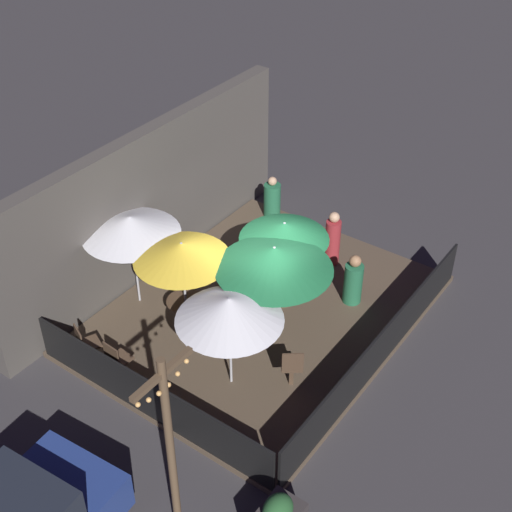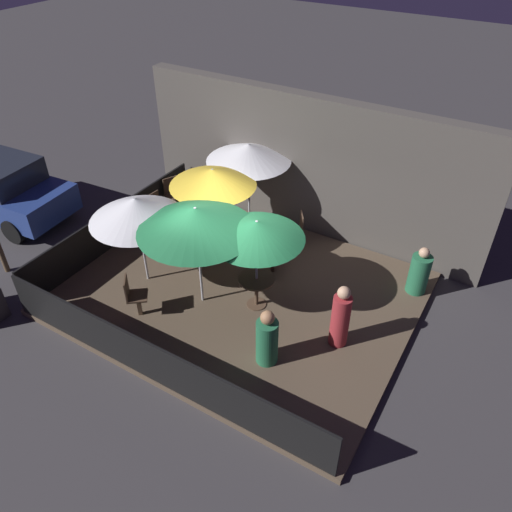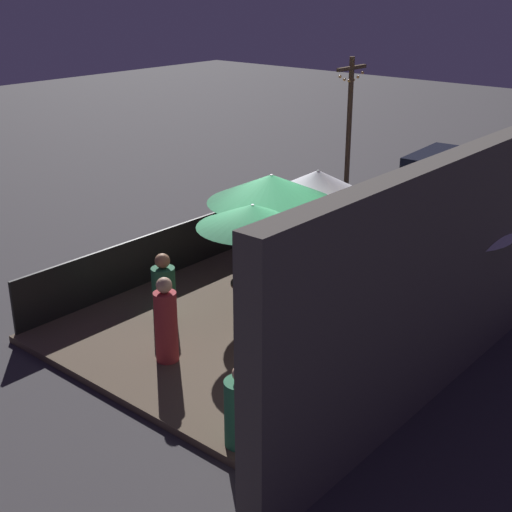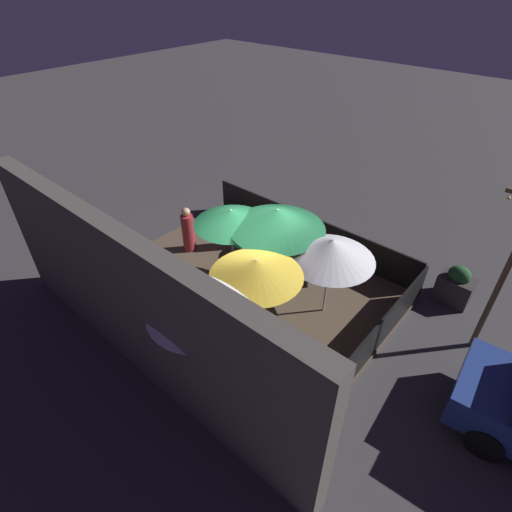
# 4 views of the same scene
# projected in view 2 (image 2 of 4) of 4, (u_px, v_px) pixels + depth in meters

# --- Properties ---
(ground_plane) EXTENTS (60.00, 60.00, 0.00)m
(ground_plane) POSITION_uv_depth(u_px,v_px,m) (240.00, 295.00, 10.90)
(ground_plane) COLOR #383538
(patio_deck) EXTENTS (7.18, 5.72, 0.12)m
(patio_deck) POSITION_uv_depth(u_px,v_px,m) (240.00, 293.00, 10.87)
(patio_deck) COLOR brown
(patio_deck) RESTS_ON ground_plane
(building_wall) EXTENTS (8.78, 0.36, 3.50)m
(building_wall) POSITION_uv_depth(u_px,v_px,m) (308.00, 167.00, 11.96)
(building_wall) COLOR #4C4742
(building_wall) RESTS_ON ground_plane
(fence_front) EXTENTS (6.98, 0.05, 0.95)m
(fence_front) POSITION_uv_depth(u_px,v_px,m) (152.00, 362.00, 8.62)
(fence_front) COLOR black
(fence_front) RESTS_ON patio_deck
(fence_side_left) EXTENTS (0.05, 5.52, 0.95)m
(fence_side_left) POSITION_uv_depth(u_px,v_px,m) (115.00, 226.00, 12.00)
(fence_side_left) COLOR black
(fence_side_left) RESTS_ON patio_deck
(patio_umbrella_0) EXTENTS (1.93, 1.93, 2.15)m
(patio_umbrella_0) POSITION_uv_depth(u_px,v_px,m) (213.00, 177.00, 10.86)
(patio_umbrella_0) COLOR #B2B2B7
(patio_umbrella_0) RESTS_ON patio_deck
(patio_umbrella_1) EXTENTS (1.86, 1.86, 2.09)m
(patio_umbrella_1) POSITION_uv_depth(u_px,v_px,m) (257.00, 230.00, 9.35)
(patio_umbrella_1) COLOR #B2B2B7
(patio_umbrella_1) RESTS_ON patio_deck
(patio_umbrella_2) EXTENTS (2.30, 2.30, 2.29)m
(patio_umbrella_2) POSITION_uv_depth(u_px,v_px,m) (196.00, 219.00, 9.37)
(patio_umbrella_2) COLOR #B2B2B7
(patio_umbrella_2) RESTS_ON patio_deck
(patio_umbrella_3) EXTENTS (2.04, 2.04, 2.19)m
(patio_umbrella_3) POSITION_uv_depth(u_px,v_px,m) (249.00, 152.00, 11.79)
(patio_umbrella_3) COLOR #B2B2B7
(patio_umbrella_3) RESTS_ON patio_deck
(patio_umbrella_4) EXTENTS (1.98, 1.98, 2.07)m
(patio_umbrella_4) POSITION_uv_depth(u_px,v_px,m) (136.00, 209.00, 10.07)
(patio_umbrella_4) COLOR #B2B2B7
(patio_umbrella_4) RESTS_ON patio_deck
(dining_table_0) EXTENTS (0.79, 0.79, 0.71)m
(dining_table_0) POSITION_uv_depth(u_px,v_px,m) (216.00, 230.00, 11.70)
(dining_table_0) COLOR #4C3828
(dining_table_0) RESTS_ON patio_deck
(dining_table_1) EXTENTS (0.75, 0.75, 0.71)m
(dining_table_1) POSITION_uv_depth(u_px,v_px,m) (256.00, 284.00, 10.16)
(dining_table_1) COLOR #4C3828
(dining_table_1) RESTS_ON patio_deck
(patio_chair_0) EXTENTS (0.53, 0.53, 0.96)m
(patio_chair_0) POSITION_uv_depth(u_px,v_px,m) (173.00, 194.00, 13.12)
(patio_chair_0) COLOR #4C3828
(patio_chair_0) RESTS_ON patio_deck
(patio_chair_1) EXTENTS (0.48, 0.48, 0.91)m
(patio_chair_1) POSITION_uv_depth(u_px,v_px,m) (274.00, 252.00, 11.14)
(patio_chair_1) COLOR #4C3828
(patio_chair_1) RESTS_ON patio_deck
(patio_chair_2) EXTENTS (0.56, 0.56, 0.95)m
(patio_chair_2) POSITION_uv_depth(u_px,v_px,m) (134.00, 295.00, 9.94)
(patio_chair_2) COLOR #4C3828
(patio_chair_2) RESTS_ON patio_deck
(patio_chair_3) EXTENTS (0.43, 0.43, 0.90)m
(patio_chair_3) POSITION_uv_depth(u_px,v_px,m) (157.00, 209.00, 12.60)
(patio_chair_3) COLOR #4C3828
(patio_chair_3) RESTS_ON patio_deck
(patio_chair_4) EXTENTS (0.56, 0.56, 0.93)m
(patio_chair_4) POSITION_uv_depth(u_px,v_px,m) (296.00, 230.00, 11.81)
(patio_chair_4) COLOR #4C3828
(patio_chair_4) RESTS_ON patio_deck
(patron_0) EXTENTS (0.57, 0.57, 1.21)m
(patron_0) POSITION_uv_depth(u_px,v_px,m) (267.00, 339.00, 8.97)
(patron_0) COLOR #236642
(patron_0) RESTS_ON patio_deck
(patron_1) EXTENTS (0.58, 0.58, 1.13)m
(patron_1) POSITION_uv_depth(u_px,v_px,m) (419.00, 273.00, 10.56)
(patron_1) COLOR #236642
(patron_1) RESTS_ON patio_deck
(patron_2) EXTENTS (0.50, 0.50, 1.38)m
(patron_2) POSITION_uv_depth(u_px,v_px,m) (340.00, 318.00, 9.26)
(patron_2) COLOR maroon
(patron_2) RESTS_ON patio_deck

